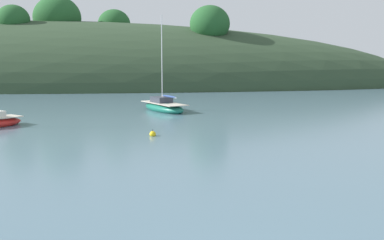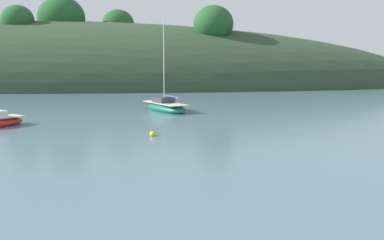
{
  "view_description": "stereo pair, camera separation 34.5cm",
  "coord_description": "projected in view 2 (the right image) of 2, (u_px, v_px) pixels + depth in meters",
  "views": [
    {
      "loc": [
        -2.03,
        -7.51,
        5.1
      ],
      "look_at": [
        0.0,
        20.0,
        1.2
      ],
      "focal_mm": 39.97,
      "sensor_mm": 36.0,
      "label": 1
    },
    {
      "loc": [
        -1.69,
        -7.53,
        5.1
      ],
      "look_at": [
        0.0,
        20.0,
        1.2
      ],
      "focal_mm": 39.97,
      "sensor_mm": 36.0,
      "label": 2
    }
  ],
  "objects": [
    {
      "name": "far_shoreline_hill",
      "position": [
        45.0,
        86.0,
        81.8
      ],
      "size": [
        150.0,
        36.0,
        29.12
      ],
      "color": "#2D422B",
      "rests_on": "ground"
    },
    {
      "name": "sailboat_grey_yawl",
      "position": [
        166.0,
        107.0,
        42.88
      ],
      "size": [
        5.21,
        7.17,
        9.7
      ],
      "color": "#196B56",
      "rests_on": "ground"
    },
    {
      "name": "mooring_buoy_outer",
      "position": [
        153.0,
        134.0,
        28.82
      ],
      "size": [
        0.44,
        0.44,
        0.54
      ],
      "color": "yellow",
      "rests_on": "ground"
    }
  ]
}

